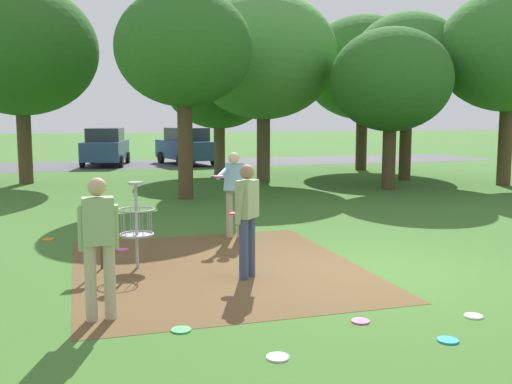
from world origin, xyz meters
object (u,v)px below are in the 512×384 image
at_px(player_foreground_watching, 247,214).
at_px(parked_car_leftmost, 106,147).
at_px(disc_golf_basket, 133,222).
at_px(frisbee_scattered_a, 360,321).
at_px(frisbee_mid_grass, 181,330).
at_px(tree_near_left, 363,68).
at_px(tree_mid_center, 219,81).
at_px(frisbee_far_right, 122,250).
at_px(tree_far_right, 408,61).
at_px(player_throwing, 99,240).
at_px(tree_far_left, 20,50).
at_px(tree_mid_right, 184,49).
at_px(tree_far_center, 510,51).
at_px(frisbee_far_left, 278,357).
at_px(tree_mid_left, 391,80).
at_px(frisbee_near_basket, 448,340).
at_px(tree_near_right, 264,57).
at_px(player_waiting_left, 234,189).
at_px(frisbee_scattered_b, 48,239).
at_px(parked_car_center_left, 187,146).
at_px(frisbee_by_tee, 473,316).

bearing_deg(player_foreground_watching, parked_car_leftmost, 92.59).
bearing_deg(disc_golf_basket, frisbee_scattered_a, -55.04).
height_order(frisbee_mid_grass, frisbee_scattered_a, same).
distance_m(tree_near_left, parked_car_leftmost, 12.93).
bearing_deg(parked_car_leftmost, tree_mid_center, -55.01).
distance_m(frisbee_far_right, tree_far_right, 15.04).
bearing_deg(player_throwing, tree_far_left, 97.14).
xyz_separation_m(tree_mid_right, tree_far_center, (11.31, 0.13, 0.31)).
distance_m(frisbee_scattered_a, tree_far_center, 16.51).
distance_m(tree_far_right, parked_car_leftmost, 15.14).
bearing_deg(frisbee_far_left, disc_golf_basket, 104.52).
xyz_separation_m(player_throwing, tree_mid_left, (9.68, 10.34, 2.61)).
relative_size(disc_golf_basket, frisbee_far_right, 6.13).
relative_size(player_foreground_watching, tree_near_left, 0.25).
height_order(player_throwing, frisbee_near_basket, player_throwing).
bearing_deg(tree_near_right, tree_near_left, 29.79).
height_order(player_waiting_left, frisbee_far_left, player_waiting_left).
bearing_deg(tree_mid_right, player_throwing, -105.76).
height_order(frisbee_mid_grass, tree_mid_right, tree_mid_right).
relative_size(tree_mid_left, tree_far_right, 0.85).
xyz_separation_m(frisbee_scattered_a, frisbee_scattered_b, (-3.74, 6.04, 0.00)).
relative_size(frisbee_far_left, tree_far_right, 0.04).
relative_size(player_foreground_watching, tree_far_center, 0.25).
height_order(tree_mid_left, parked_car_leftmost, tree_mid_left).
bearing_deg(tree_mid_center, frisbee_far_right, -110.64).
distance_m(tree_mid_left, tree_mid_center, 7.77).
bearing_deg(tree_far_center, frisbee_far_right, -154.45).
distance_m(frisbee_scattered_b, tree_mid_right, 7.56).
xyz_separation_m(player_foreground_watching, frisbee_scattered_b, (-2.99, 3.79, -0.96)).
xyz_separation_m(frisbee_near_basket, tree_near_left, (8.58, 18.96, 4.53)).
bearing_deg(tree_far_left, frisbee_near_basket, -72.48).
height_order(frisbee_scattered_b, parked_car_center_left, parked_car_center_left).
distance_m(frisbee_near_basket, tree_far_right, 17.23).
xyz_separation_m(frisbee_mid_grass, tree_far_center, (13.30, 10.86, 4.62)).
height_order(frisbee_mid_grass, frisbee_far_left, same).
xyz_separation_m(frisbee_far_left, tree_near_right, (4.81, 15.60, 4.56)).
bearing_deg(frisbee_scattered_a, tree_mid_left, 59.18).
bearing_deg(tree_far_right, tree_near_left, 84.54).
distance_m(player_throwing, frisbee_scattered_b, 5.21).
xyz_separation_m(disc_golf_basket, tree_near_left, (11.54, 14.81, 3.79)).
xyz_separation_m(player_waiting_left, frisbee_far_right, (-2.25, -0.52, -0.98)).
bearing_deg(parked_car_center_left, tree_near_left, -37.28).
bearing_deg(tree_far_left, player_throwing, -82.86).
xyz_separation_m(player_foreground_watching, player_waiting_left, (0.59, 2.95, 0.02)).
height_order(player_waiting_left, parked_car_center_left, parked_car_center_left).
relative_size(frisbee_mid_grass, tree_mid_left, 0.04).
bearing_deg(tree_far_right, tree_far_left, 167.73).
distance_m(tree_far_left, tree_far_right, 14.00).
distance_m(frisbee_by_tee, parked_car_center_left, 23.74).
relative_size(disc_golf_basket, parked_car_leftmost, 0.31).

